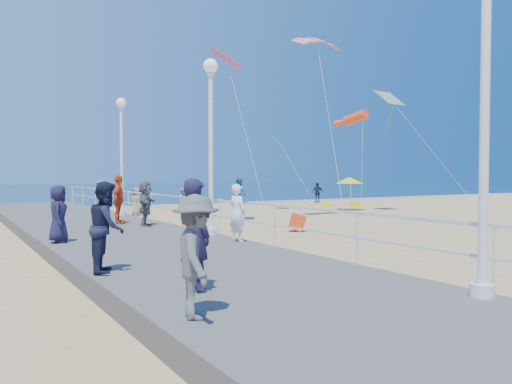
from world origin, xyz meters
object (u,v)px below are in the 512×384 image
spectator_3 (119,199)px  spectator_6 (101,200)px  spectator_0 (195,235)px  spectator_5 (146,204)px  lamp_post_mid (211,127)px  beach_walker_b (317,192)px  box_kite (297,224)px  beach_walker_c (136,202)px  spectator_2 (196,256)px  beach_walker_a (184,199)px  spectator_4 (58,214)px  beach_chair_left (325,204)px  woman_holding_toddler (237,213)px  spectator_7 (107,227)px  toddler_held (239,194)px  beach_chair_right (355,204)px  beach_umbrella (351,180)px  lamp_post_far (121,143)px  lamp_post_near (485,78)px

spectator_3 → spectator_6: 2.14m
spectator_0 → spectator_5: spectator_0 is taller
lamp_post_mid → spectator_5: lamp_post_mid is taller
spectator_6 → beach_walker_b: (19.84, 10.61, -0.39)m
beach_walker_b → box_kite: (-13.51, -15.46, -0.51)m
box_kite → beach_walker_c: bearing=57.9°
spectator_2 → beach_walker_a: bearing=-5.9°
spectator_4 → beach_chair_left: 23.84m
lamp_post_mid → woman_holding_toddler: bearing=-92.0°
beach_chair_left → spectator_7: bearing=-138.6°
toddler_held → beach_chair_left: bearing=-56.2°
woman_holding_toddler → beach_chair_right: 21.97m
beach_umbrella → beach_chair_right: 3.78m
spectator_6 → lamp_post_mid: bearing=-154.5°
spectator_0 → beach_walker_b: bearing=-50.8°
lamp_post_mid → woman_holding_toddler: (-0.06, -1.71, -2.47)m
spectator_4 → spectator_0: bearing=-157.7°
spectator_6 → beach_chair_right: size_ratio=2.93×
lamp_post_far → woman_holding_toddler: lamp_post_far is taller
woman_holding_toddler → beach_chair_left: 22.04m
woman_holding_toddler → beach_umbrella: beach_umbrella is taller
lamp_post_mid → spectator_0: bearing=-118.7°
spectator_3 → box_kite: 6.90m
beach_chair_left → beach_walker_a: bearing=175.2°
lamp_post_near → toddler_held: lamp_post_near is taller
beach_umbrella → toddler_held: bearing=-142.2°
beach_walker_c → beach_chair_left: (13.80, 0.52, -0.56)m
spectator_6 → box_kite: 8.04m
lamp_post_near → box_kite: 12.70m
beach_chair_left → woman_holding_toddler: bearing=-136.0°
beach_walker_b → beach_walker_c: bearing=32.9°
beach_walker_a → beach_chair_right: bearing=-48.1°
spectator_3 → beach_umbrella: bearing=-46.1°
box_kite → beach_chair_left: box_kite is taller
spectator_4 → spectator_5: spectator_5 is taller
spectator_5 → spectator_6: (-0.68, 3.37, 0.00)m
woman_holding_toddler → beach_walker_b: bearing=-53.7°
spectator_3 → spectator_7: 9.47m
lamp_post_mid → spectator_6: 7.62m
lamp_post_near → toddler_held: (0.09, 7.44, -1.96)m
lamp_post_far → spectator_2: size_ratio=3.35×
beach_chair_right → box_kite: bearing=-141.3°
box_kite → spectator_2: bearing=-179.3°
lamp_post_near → beach_walker_b: 32.54m
beach_walker_c → toddler_held: bearing=-21.7°
spectator_4 → beach_chair_left: spectator_4 is taller
spectator_7 → beach_walker_c: spectator_7 is taller
spectator_2 → spectator_4: size_ratio=1.03×
spectator_0 → beach_walker_c: 20.15m
beach_umbrella → beach_chair_left: beach_umbrella is taller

